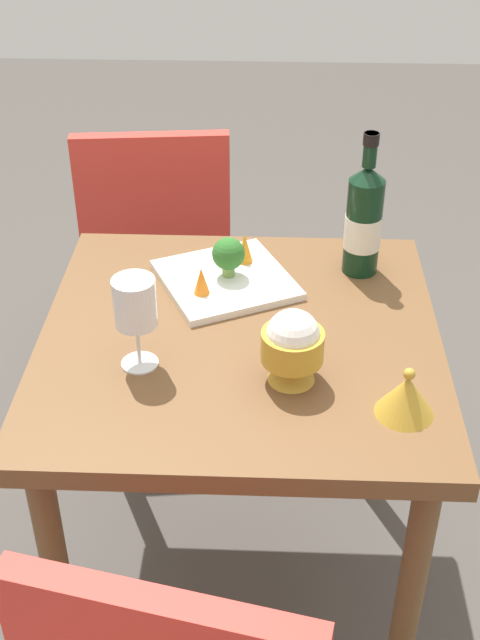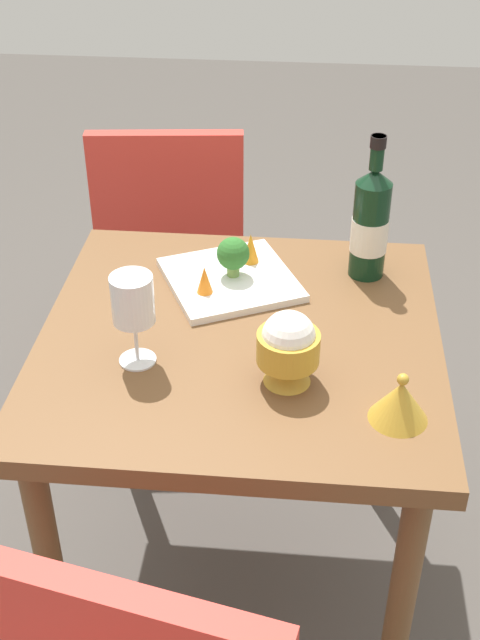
{
  "view_description": "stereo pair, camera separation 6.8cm",
  "coord_description": "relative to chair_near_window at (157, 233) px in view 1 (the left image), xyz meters",
  "views": [
    {
      "loc": [
        1.3,
        0.05,
        1.64
      ],
      "look_at": [
        0.0,
        0.0,
        0.75
      ],
      "focal_mm": 46.8,
      "sensor_mm": 36.0,
      "label": 1
    },
    {
      "loc": [
        1.29,
        0.12,
        1.64
      ],
      "look_at": [
        0.0,
        0.0,
        0.75
      ],
      "focal_mm": 46.8,
      "sensor_mm": 36.0,
      "label": 2
    }
  ],
  "objects": [
    {
      "name": "ground_plane",
      "position": [
        0.74,
        0.26,
        -0.53
      ],
      "size": [
        8.0,
        8.0,
        0.0
      ],
      "primitive_type": "plane",
      "color": "#4C4742"
    },
    {
      "name": "dining_table",
      "position": [
        0.74,
        0.26,
        0.09
      ],
      "size": [
        0.76,
        0.76,
        0.72
      ],
      "color": "brown",
      "rests_on": "ground_plane"
    },
    {
      "name": "chair_near_window",
      "position": [
        0.0,
        0.0,
        0.0
      ],
      "size": [
        0.44,
        0.44,
        0.85
      ],
      "rotation": [
        0.0,
        0.0,
        1.67
      ],
      "color": "red",
      "rests_on": "ground_plane"
    },
    {
      "name": "wine_bottle",
      "position": [
        0.5,
        0.51,
        0.31
      ],
      "size": [
        0.08,
        0.08,
        0.31
      ],
      "color": "black",
      "rests_on": "dining_table"
    },
    {
      "name": "wine_glass",
      "position": [
        0.85,
        0.08,
        0.32
      ],
      "size": [
        0.08,
        0.08,
        0.18
      ],
      "color": "white",
      "rests_on": "dining_table"
    },
    {
      "name": "rice_bowl",
      "position": [
        0.88,
        0.36,
        0.27
      ],
      "size": [
        0.11,
        0.11,
        0.14
      ],
      "color": "gold",
      "rests_on": "dining_table"
    },
    {
      "name": "rice_bowl_lid",
      "position": [
        0.96,
        0.55,
        0.23
      ],
      "size": [
        0.1,
        0.1,
        0.09
      ],
      "color": "gold",
      "rests_on": "dining_table"
    },
    {
      "name": "serving_plate",
      "position": [
        0.56,
        0.23,
        0.2
      ],
      "size": [
        0.33,
        0.33,
        0.02
      ],
      "rotation": [
        0.0,
        0.0,
        0.44
      ],
      "color": "white",
      "rests_on": "dining_table"
    },
    {
      "name": "broccoli_floret",
      "position": [
        0.56,
        0.23,
        0.26
      ],
      "size": [
        0.07,
        0.07,
        0.09
      ],
      "color": "#729E4C",
      "rests_on": "serving_plate"
    },
    {
      "name": "carrot_garnish_left",
      "position": [
        0.5,
        0.27,
        0.24
      ],
      "size": [
        0.04,
        0.04,
        0.07
      ],
      "color": "orange",
      "rests_on": "serving_plate"
    },
    {
      "name": "carrot_garnish_right",
      "position": [
        0.63,
        0.18,
        0.24
      ],
      "size": [
        0.03,
        0.03,
        0.06
      ],
      "color": "orange",
      "rests_on": "serving_plate"
    }
  ]
}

